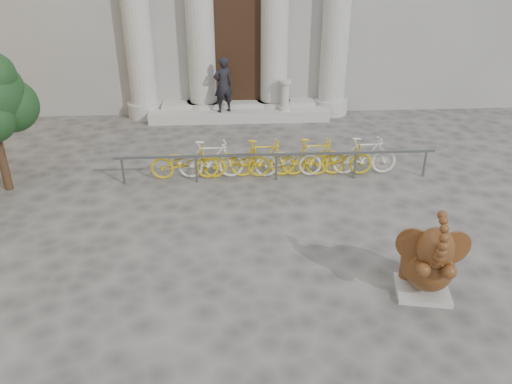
{
  "coord_description": "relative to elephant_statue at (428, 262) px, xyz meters",
  "views": [
    {
      "loc": [
        -0.41,
        -6.9,
        5.46
      ],
      "look_at": [
        0.11,
        1.65,
        1.1
      ],
      "focal_mm": 35.0,
      "sensor_mm": 36.0,
      "label": 1
    }
  ],
  "objects": [
    {
      "name": "ground",
      "position": [
        -2.87,
        0.21,
        -0.64
      ],
      "size": [
        80.0,
        80.0,
        0.0
      ],
      "primitive_type": "plane",
      "color": "#474442",
      "rests_on": "ground"
    },
    {
      "name": "entrance_steps",
      "position": [
        -2.87,
        9.61,
        -0.46
      ],
      "size": [
        6.0,
        1.2,
        0.36
      ],
      "primitive_type": "cube",
      "color": "#A8A59E",
      "rests_on": "ground"
    },
    {
      "name": "elephant_statue",
      "position": [
        0.0,
        0.0,
        0.0
      ],
      "size": [
        1.17,
        1.38,
        1.77
      ],
      "rotation": [
        0.0,
        0.0,
        -0.19
      ],
      "color": "#A8A59E",
      "rests_on": "ground"
    },
    {
      "name": "bike_rack",
      "position": [
        -2.1,
        4.92,
        -0.14
      ],
      "size": [
        8.0,
        0.53,
        1.0
      ],
      "color": "slate",
      "rests_on": "ground"
    },
    {
      "name": "pedestrian",
      "position": [
        -3.39,
        9.26,
        0.61
      ],
      "size": [
        0.77,
        0.66,
        1.79
      ],
      "primitive_type": "imported",
      "rotation": [
        0.0,
        0.0,
        3.57
      ],
      "color": "black",
      "rests_on": "entrance_steps"
    },
    {
      "name": "balustrade_post",
      "position": [
        -1.37,
        9.31,
        0.18
      ],
      "size": [
        0.41,
        0.41,
        1.0
      ],
      "color": "#A8A59E",
      "rests_on": "entrance_steps"
    }
  ]
}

